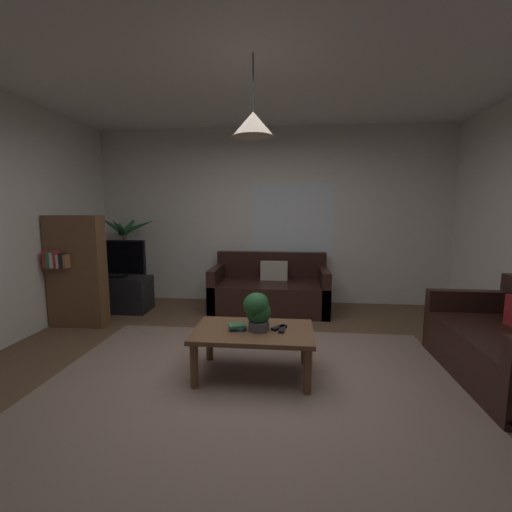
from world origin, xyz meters
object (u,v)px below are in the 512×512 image
couch_under_window (270,292)px  bookshelf_corner (76,271)px  remote_on_table_1 (282,329)px  potted_palm_corner (126,263)px  potted_plant_on_table (258,309)px  tv (116,258)px  book_on_table_1 (237,326)px  coffee_table (253,337)px  book_on_table_0 (238,328)px  pendant_lamp (253,124)px  tv_stand (119,294)px  remote_on_table_0 (279,328)px

couch_under_window → bookshelf_corner: size_ratio=1.19×
remote_on_table_1 → potted_palm_corner: size_ratio=0.11×
potted_plant_on_table → tv: size_ratio=0.38×
bookshelf_corner → book_on_table_1: bearing=-26.7°
bookshelf_corner → tv: bearing=74.0°
couch_under_window → coffee_table: 2.03m
remote_on_table_1 → couch_under_window: bearing=100.2°
book_on_table_0 → book_on_table_1: bearing=-172.5°
coffee_table → potted_plant_on_table: bearing=3.3°
couch_under_window → potted_palm_corner: (-2.31, 0.26, 0.34)m
couch_under_window → tv: bearing=-172.7°
book_on_table_0 → bookshelf_corner: size_ratio=0.09×
book_on_table_1 → coffee_table: bearing=7.3°
book_on_table_1 → pendant_lamp: 1.71m
couch_under_window → potted_plant_on_table: couch_under_window is taller
coffee_table → remote_on_table_1: 0.26m
potted_palm_corner → tv_stand: bearing=-76.8°
book_on_table_1 → tv: (-2.03, 1.76, 0.31)m
tv → pendant_lamp: size_ratio=1.36×
bookshelf_corner → pendant_lamp: 2.98m
coffee_table → potted_palm_corner: (-2.29, 2.28, 0.25)m
tv_stand → pendant_lamp: bearing=-39.1°
remote_on_table_1 → potted_palm_corner: 3.42m
coffee_table → tv: (-2.17, 1.74, 0.42)m
book_on_table_0 → tv_stand: size_ratio=0.15×
tv → remote_on_table_0: bearing=-35.4°
tv → pendant_lamp: 3.11m
couch_under_window → potted_palm_corner: potted_palm_corner is taller
couch_under_window → tv: tv is taller
book_on_table_1 → bookshelf_corner: (-2.21, 1.11, 0.24)m
couch_under_window → book_on_table_1: (-0.17, -2.04, 0.19)m
book_on_table_0 → potted_plant_on_table: potted_plant_on_table is taller
book_on_table_0 → tv: 2.71m
remote_on_table_1 → potted_plant_on_table: size_ratio=0.48×
couch_under_window → coffee_table: couch_under_window is taller
bookshelf_corner → pendant_lamp: bearing=-24.9°
book_on_table_0 → book_on_table_1: size_ratio=0.94×
potted_plant_on_table → bookshelf_corner: size_ratio=0.24×
couch_under_window → remote_on_table_1: size_ratio=10.43×
coffee_table → pendant_lamp: 1.81m
book_on_table_1 → potted_plant_on_table: bearing=6.5°
remote_on_table_0 → remote_on_table_1: size_ratio=1.00×
remote_on_table_0 → tv: bearing=-173.6°
couch_under_window → remote_on_table_0: size_ratio=10.43×
couch_under_window → coffee_table: bearing=-90.6°
book_on_table_1 → potted_palm_corner: bearing=133.0°
remote_on_table_1 → bookshelf_corner: size_ratio=0.11×
book_on_table_1 → pendant_lamp: size_ratio=0.22×
book_on_table_0 → tv_stand: (-2.03, 1.78, -0.19)m
potted_palm_corner → pendant_lamp: 3.59m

